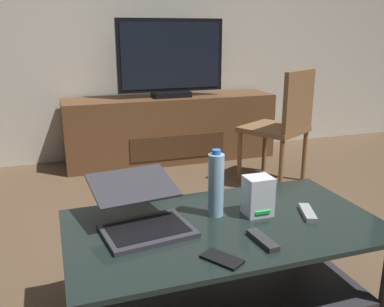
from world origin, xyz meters
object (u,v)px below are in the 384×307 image
object	(u,v)px
water_bottle_near	(216,185)
tv_remote	(263,240)
soundbar_remote	(308,213)
coffee_table	(224,255)
media_cabinet	(171,129)
dining_chair	(284,122)
television	(171,60)
laptop	(141,211)
cell_phone	(222,259)
router_box	(258,196)

from	to	relation	value
water_bottle_near	tv_remote	xyz separation A→B (m)	(0.07, -0.28, -0.13)
tv_remote	soundbar_remote	bearing A→B (deg)	23.21
coffee_table	media_cabinet	size ratio (longest dim) A/B	0.64
media_cabinet	dining_chair	bearing A→B (deg)	-54.77
tv_remote	water_bottle_near	bearing A→B (deg)	100.36
media_cabinet	television	size ratio (longest dim) A/B	2.01
laptop	cell_phone	bearing A→B (deg)	-59.48
laptop	water_bottle_near	size ratio (longest dim) A/B	1.57
dining_chair	water_bottle_near	xyz separation A→B (m)	(-1.10, -1.31, 0.08)
soundbar_remote	laptop	bearing A→B (deg)	-169.54
coffee_table	tv_remote	xyz separation A→B (m)	(0.07, -0.19, 0.15)
television	soundbar_remote	world-z (taller)	television
laptop	cell_phone	distance (m)	0.40
soundbar_remote	dining_chair	bearing A→B (deg)	83.57
media_cabinet	laptop	distance (m)	2.38
coffee_table	dining_chair	bearing A→B (deg)	51.93
coffee_table	laptop	world-z (taller)	laptop
router_box	soundbar_remote	size ratio (longest dim) A/B	1.04
television	cell_phone	size ratio (longest dim) A/B	6.98
water_bottle_near	soundbar_remote	world-z (taller)	water_bottle_near
cell_phone	soundbar_remote	distance (m)	0.53
laptop	soundbar_remote	bearing A→B (deg)	-10.21
media_cabinet	cell_phone	size ratio (longest dim) A/B	14.03
media_cabinet	laptop	xyz separation A→B (m)	(-0.77, -2.24, 0.21)
television	dining_chair	world-z (taller)	television
router_box	water_bottle_near	xyz separation A→B (m)	(-0.17, 0.05, 0.05)
television	soundbar_remote	bearing A→B (deg)	-92.07
router_box	soundbar_remote	world-z (taller)	router_box
soundbar_remote	tv_remote	bearing A→B (deg)	-131.80
dining_chair	television	bearing A→B (deg)	125.87
television	laptop	bearing A→B (deg)	-109.02
coffee_table	tv_remote	size ratio (longest dim) A/B	7.82
water_bottle_near	soundbar_remote	bearing A→B (deg)	-19.00
television	laptop	distance (m)	2.39
television	router_box	xyz separation A→B (m)	(-0.28, -2.27, -0.41)
media_cabinet	soundbar_remote	xyz separation A→B (m)	(-0.08, -2.36, 0.16)
water_bottle_near	tv_remote	distance (m)	0.31
laptop	router_box	distance (m)	0.49
television	laptop	world-z (taller)	television
television	tv_remote	world-z (taller)	television
laptop	tv_remote	size ratio (longest dim) A/B	2.79
television	cell_phone	bearing A→B (deg)	-102.43
television	cell_phone	distance (m)	2.67
water_bottle_near	router_box	bearing A→B (deg)	-16.57
water_bottle_near	tv_remote	size ratio (longest dim) A/B	1.78
coffee_table	router_box	distance (m)	0.28
router_box	cell_phone	world-z (taller)	router_box
tv_remote	soundbar_remote	size ratio (longest dim) A/B	1.00
water_bottle_near	soundbar_remote	distance (m)	0.41
dining_chair	soundbar_remote	bearing A→B (deg)	-117.10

